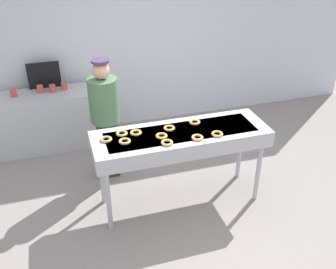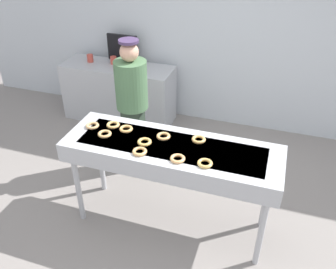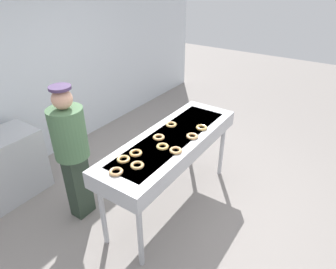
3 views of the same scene
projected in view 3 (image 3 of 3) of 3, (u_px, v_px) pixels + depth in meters
ground_plane at (171, 202)px, 3.75m from camera, size 16.00×16.00×0.00m
back_wall at (38, 66)px, 4.17m from camera, size 8.00×0.12×2.82m
fryer_conveyor at (171, 144)px, 3.31m from camera, size 2.02×0.65×0.98m
glazed_donut_0 at (202, 128)px, 3.42m from camera, size 0.17×0.17×0.03m
glazed_donut_1 at (171, 125)px, 3.49m from camera, size 0.14×0.14×0.03m
glazed_donut_2 at (159, 137)px, 3.23m from camera, size 0.17×0.17×0.03m
glazed_donut_3 at (136, 153)px, 2.95m from camera, size 0.16×0.16×0.03m
glazed_donut_4 at (192, 136)px, 3.25m from camera, size 0.19×0.19×0.03m
glazed_donut_5 at (116, 172)px, 2.68m from camera, size 0.16×0.16×0.03m
glazed_donut_6 at (137, 165)px, 2.77m from camera, size 0.18×0.18×0.03m
glazed_donut_7 at (176, 150)px, 2.99m from camera, size 0.19×0.19×0.03m
glazed_donut_8 at (163, 147)px, 3.06m from camera, size 0.13×0.13×0.03m
glazed_donut_9 at (123, 159)px, 2.85m from camera, size 0.18×0.18×0.03m
worker_baker at (71, 147)px, 3.14m from camera, size 0.37×0.37×1.64m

